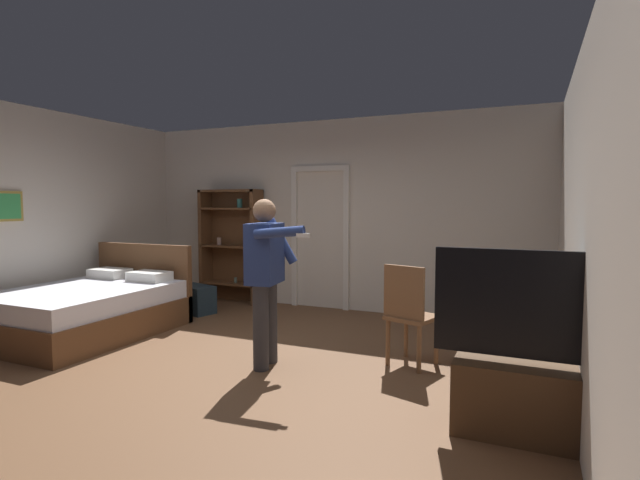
{
  "coord_description": "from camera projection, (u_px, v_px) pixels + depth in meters",
  "views": [
    {
      "loc": [
        2.76,
        -3.82,
        1.58
      ],
      "look_at": [
        0.92,
        0.37,
        1.23
      ],
      "focal_mm": 27.1,
      "sensor_mm": 36.0,
      "label": 1
    }
  ],
  "objects": [
    {
      "name": "wall_right",
      "position": [
        590.0,
        228.0,
        3.35
      ],
      "size": [
        0.12,
        5.87,
        2.8
      ],
      "primitive_type": "cube",
      "color": "silver",
      "rests_on": "ground_plane"
    },
    {
      "name": "bed",
      "position": [
        89.0,
        309.0,
        5.84
      ],
      "size": [
        1.58,
        2.05,
        1.02
      ],
      "color": "brown",
      "rests_on": "ground_plane"
    },
    {
      "name": "wall_back",
      "position": [
        331.0,
        215.0,
        7.23
      ],
      "size": [
        6.39,
        0.12,
        2.8
      ],
      "primitive_type": "cube",
      "color": "silver",
      "rests_on": "ground_plane"
    },
    {
      "name": "tv_flatscreen",
      "position": [
        529.0,
        381.0,
        3.22
      ],
      "size": [
        1.25,
        0.4,
        1.27
      ],
      "color": "#4C331E",
      "rests_on": "ground_plane"
    },
    {
      "name": "suitcase_dark",
      "position": [
        196.0,
        299.0,
        6.94
      ],
      "size": [
        0.63,
        0.48,
        0.39
      ],
      "primitive_type": "cube",
      "rotation": [
        0.0,
        0.0,
        -0.29
      ],
      "color": "#1E2D38",
      "rests_on": "ground_plane"
    },
    {
      "name": "bottle_on_table",
      "position": [
        504.0,
        288.0,
        4.36
      ],
      "size": [
        0.06,
        0.06,
        0.25
      ],
      "color": "#334812",
      "rests_on": "side_table"
    },
    {
      "name": "bookshelf",
      "position": [
        232.0,
        241.0,
        7.71
      ],
      "size": [
        1.03,
        0.32,
        1.79
      ],
      "color": "brown",
      "rests_on": "ground_plane"
    },
    {
      "name": "person_blue_shirt",
      "position": [
        266.0,
        271.0,
        4.61
      ],
      "size": [
        0.72,
        0.58,
        1.62
      ],
      "color": "#333338",
      "rests_on": "ground_plane"
    },
    {
      "name": "doorway_frame",
      "position": [
        320.0,
        227.0,
        7.23
      ],
      "size": [
        0.93,
        0.08,
        2.13
      ],
      "color": "white",
      "rests_on": "ground_plane"
    },
    {
      "name": "laptop",
      "position": [
        484.0,
        292.0,
        4.47
      ],
      "size": [
        0.36,
        0.37,
        0.15
      ],
      "color": "black",
      "rests_on": "side_table"
    },
    {
      "name": "ground_plane",
      "position": [
        219.0,
        365.0,
        4.71
      ],
      "size": [
        6.77,
        6.77,
        0.0
      ],
      "primitive_type": "plane",
      "color": "brown"
    },
    {
      "name": "side_table",
      "position": [
        488.0,
        321.0,
        4.52
      ],
      "size": [
        0.7,
        0.7,
        0.7
      ],
      "color": "brown",
      "rests_on": "ground_plane"
    },
    {
      "name": "wooden_chair",
      "position": [
        409.0,
        311.0,
        4.63
      ],
      "size": [
        0.52,
        0.52,
        0.99
      ],
      "color": "brown",
      "rests_on": "ground_plane"
    },
    {
      "name": "wall_left",
      "position": [
        3.0,
        218.0,
        5.87
      ],
      "size": [
        0.15,
        5.87,
        2.8
      ],
      "color": "silver",
      "rests_on": "ground_plane"
    }
  ]
}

